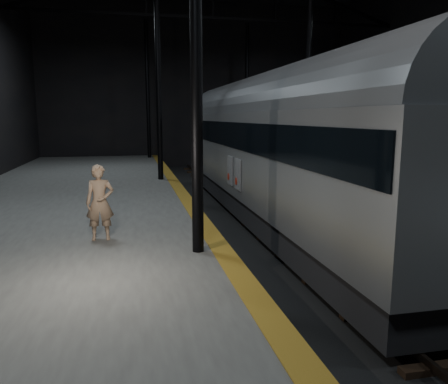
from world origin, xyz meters
name	(u,v)px	position (x,y,z in m)	size (l,w,h in m)	color
ground	(291,237)	(0.00, 0.00, 0.00)	(44.00, 44.00, 0.00)	black
platform_left	(57,236)	(-7.50, 0.00, 0.50)	(9.00, 43.80, 1.00)	#4C4B49
tactile_strip	(196,213)	(-3.25, 0.00, 1.00)	(0.50, 43.80, 0.01)	olive
track	(291,235)	(0.00, 0.00, 0.07)	(2.40, 43.00, 0.24)	#3F3328
train	(271,142)	(0.00, 2.34, 3.10)	(3.11, 20.79, 5.56)	#A6A8AE
woman	(100,203)	(-6.02, -2.53, 1.94)	(0.69, 0.45, 1.89)	tan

